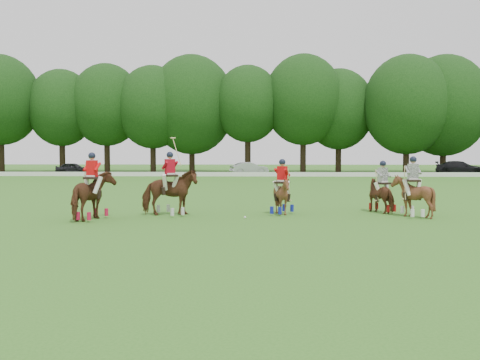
{
  "coord_description": "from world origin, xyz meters",
  "views": [
    {
      "loc": [
        1.45,
        -16.39,
        2.48
      ],
      "look_at": [
        0.67,
        4.2,
        1.4
      ],
      "focal_mm": 40.0,
      "sensor_mm": 36.0,
      "label": 1
    }
  ],
  "objects_px": {
    "car_right": "(460,168)",
    "polo_red_a": "(92,195)",
    "polo_red_b": "(170,192)",
    "car_mid": "(249,168)",
    "polo_red_c": "(282,195)",
    "polo_stripe_b": "(413,195)",
    "car_left": "(74,168)",
    "polo_ball": "(245,217)",
    "polo_stripe_a": "(382,194)"
  },
  "relations": [
    {
      "from": "car_right",
      "to": "polo_red_a",
      "type": "relative_size",
      "value": 2.11
    },
    {
      "from": "car_right",
      "to": "polo_red_a",
      "type": "distance_m",
      "value": 48.52
    },
    {
      "from": "car_right",
      "to": "polo_red_b",
      "type": "bearing_deg",
      "value": 164.61
    },
    {
      "from": "car_mid",
      "to": "polo_red_c",
      "type": "bearing_deg",
      "value": 163.38
    },
    {
      "from": "polo_red_b",
      "to": "polo_red_c",
      "type": "relative_size",
      "value": 1.38
    },
    {
      "from": "polo_stripe_b",
      "to": "car_left",
      "type": "bearing_deg",
      "value": 124.78
    },
    {
      "from": "polo_ball",
      "to": "polo_stripe_a",
      "type": "bearing_deg",
      "value": 21.7
    },
    {
      "from": "car_mid",
      "to": "polo_stripe_b",
      "type": "xyz_separation_m",
      "value": [
        7.01,
        -38.37,
        0.15
      ]
    },
    {
      "from": "polo_red_c",
      "to": "polo_stripe_b",
      "type": "height_order",
      "value": "polo_stripe_b"
    },
    {
      "from": "car_left",
      "to": "car_right",
      "type": "relative_size",
      "value": 0.74
    },
    {
      "from": "polo_stripe_b",
      "to": "polo_red_c",
      "type": "bearing_deg",
      "value": 173.02
    },
    {
      "from": "car_mid",
      "to": "polo_red_c",
      "type": "height_order",
      "value": "polo_red_c"
    },
    {
      "from": "polo_red_a",
      "to": "polo_red_b",
      "type": "height_order",
      "value": "polo_red_b"
    },
    {
      "from": "polo_red_c",
      "to": "polo_stripe_a",
      "type": "bearing_deg",
      "value": 12.44
    },
    {
      "from": "car_left",
      "to": "polo_stripe_a",
      "type": "height_order",
      "value": "polo_stripe_a"
    },
    {
      "from": "polo_red_b",
      "to": "polo_stripe_b",
      "type": "bearing_deg",
      "value": -0.76
    },
    {
      "from": "car_left",
      "to": "polo_red_c",
      "type": "bearing_deg",
      "value": -150.13
    },
    {
      "from": "polo_red_c",
      "to": "polo_stripe_a",
      "type": "relative_size",
      "value": 1.04
    },
    {
      "from": "car_left",
      "to": "car_right",
      "type": "bearing_deg",
      "value": -90.02
    },
    {
      "from": "car_right",
      "to": "polo_red_c",
      "type": "height_order",
      "value": "polo_red_c"
    },
    {
      "from": "polo_red_a",
      "to": "polo_ball",
      "type": "distance_m",
      "value": 5.66
    },
    {
      "from": "polo_red_a",
      "to": "polo_stripe_a",
      "type": "bearing_deg",
      "value": 14.34
    },
    {
      "from": "polo_red_b",
      "to": "polo_ball",
      "type": "distance_m",
      "value": 3.18
    },
    {
      "from": "polo_red_c",
      "to": "polo_stripe_b",
      "type": "relative_size",
      "value": 0.95
    },
    {
      "from": "car_mid",
      "to": "polo_stripe_a",
      "type": "distance_m",
      "value": 37.37
    },
    {
      "from": "polo_red_a",
      "to": "polo_stripe_a",
      "type": "distance_m",
      "value": 11.49
    },
    {
      "from": "car_right",
      "to": "polo_red_a",
      "type": "xyz_separation_m",
      "value": [
        -27.9,
        -39.7,
        0.15
      ]
    },
    {
      "from": "car_right",
      "to": "polo_stripe_b",
      "type": "xyz_separation_m",
      "value": [
        -15.98,
        -38.37,
        0.08
      ]
    },
    {
      "from": "car_right",
      "to": "polo_stripe_a",
      "type": "bearing_deg",
      "value": 173.63
    },
    {
      "from": "car_left",
      "to": "polo_stripe_b",
      "type": "xyz_separation_m",
      "value": [
        26.65,
        -38.37,
        0.18
      ]
    },
    {
      "from": "car_mid",
      "to": "polo_ball",
      "type": "distance_m",
      "value": 39.08
    },
    {
      "from": "polo_red_a",
      "to": "polo_stripe_b",
      "type": "xyz_separation_m",
      "value": [
        11.93,
        1.33,
        -0.08
      ]
    },
    {
      "from": "car_right",
      "to": "polo_ball",
      "type": "xyz_separation_m",
      "value": [
        -22.35,
        -39.07,
        -0.71
      ]
    },
    {
      "from": "polo_red_a",
      "to": "polo_red_c",
      "type": "bearing_deg",
      "value": 15.46
    },
    {
      "from": "polo_red_a",
      "to": "polo_ball",
      "type": "bearing_deg",
      "value": 6.44
    },
    {
      "from": "polo_stripe_b",
      "to": "polo_ball",
      "type": "height_order",
      "value": "polo_stripe_b"
    },
    {
      "from": "car_right",
      "to": "polo_ball",
      "type": "relative_size",
      "value": 57.74
    },
    {
      "from": "polo_red_c",
      "to": "polo_stripe_b",
      "type": "distance_m",
      "value": 4.98
    },
    {
      "from": "polo_ball",
      "to": "polo_red_b",
      "type": "bearing_deg",
      "value": 164.38
    },
    {
      "from": "car_mid",
      "to": "polo_stripe_a",
      "type": "height_order",
      "value": "polo_stripe_a"
    },
    {
      "from": "car_left",
      "to": "polo_red_b",
      "type": "bearing_deg",
      "value": -155.64
    },
    {
      "from": "polo_red_a",
      "to": "polo_red_b",
      "type": "bearing_deg",
      "value": 29.11
    },
    {
      "from": "car_mid",
      "to": "polo_ball",
      "type": "height_order",
      "value": "car_mid"
    },
    {
      "from": "polo_stripe_b",
      "to": "polo_ball",
      "type": "distance_m",
      "value": 6.46
    },
    {
      "from": "polo_red_a",
      "to": "polo_ball",
      "type": "height_order",
      "value": "polo_red_a"
    },
    {
      "from": "polo_red_a",
      "to": "car_mid",
      "type": "bearing_deg",
      "value": 82.94
    },
    {
      "from": "car_mid",
      "to": "polo_ball",
      "type": "bearing_deg",
      "value": 161.17
    },
    {
      "from": "polo_stripe_a",
      "to": "car_right",
      "type": "bearing_deg",
      "value": 65.53
    },
    {
      "from": "car_mid",
      "to": "polo_ball",
      "type": "xyz_separation_m",
      "value": [
        0.64,
        -39.07,
        -0.63
      ]
    },
    {
      "from": "car_mid",
      "to": "polo_stripe_b",
      "type": "relative_size",
      "value": 1.78
    }
  ]
}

